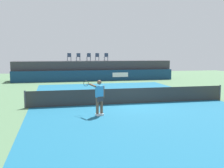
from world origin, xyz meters
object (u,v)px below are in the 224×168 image
at_px(spectator_chair_far_left, 69,57).
at_px(net_post_near, 25,99).
at_px(tennis_ball, 48,92).
at_px(spectator_chair_center, 89,57).
at_px(tennis_player, 99,96).
at_px(spectator_chair_right, 97,56).
at_px(spectator_chair_left, 78,57).
at_px(net_post_far, 220,92).
at_px(spectator_chair_far_right, 106,56).

bearing_deg(spectator_chair_far_left, net_post_near, -102.53).
bearing_deg(spectator_chair_far_left, tennis_ball, -103.60).
relative_size(spectator_chair_center, tennis_player, 0.50).
xyz_separation_m(spectator_chair_right, net_post_near, (-6.65, -15.30, -2.19)).
xyz_separation_m(spectator_chair_left, net_post_far, (7.96, -15.22, -2.19)).
distance_m(net_post_near, net_post_far, 12.40).
relative_size(spectator_chair_right, net_post_far, 0.89).
xyz_separation_m(spectator_chair_center, spectator_chair_right, (1.02, 0.21, 0.00)).
bearing_deg(net_post_far, tennis_ball, 151.80).
height_order(spectator_chair_center, tennis_ball, spectator_chair_center).
distance_m(spectator_chair_left, tennis_player, 17.97).
height_order(spectator_chair_far_left, tennis_ball, spectator_chair_far_left).
bearing_deg(tennis_ball, spectator_chair_left, 70.31).
distance_m(spectator_chair_far_left, net_post_far, 17.95).
distance_m(spectator_chair_far_left, tennis_ball, 9.98).
relative_size(spectator_chair_right, tennis_ball, 13.06).
bearing_deg(net_post_near, spectator_chair_right, 66.49).
bearing_deg(tennis_player, spectator_chair_right, 80.91).
distance_m(spectator_chair_far_right, net_post_far, 16.03).
height_order(spectator_chair_far_right, net_post_far, spectator_chair_far_right).
relative_size(spectator_chair_far_left, spectator_chair_right, 1.00).
relative_size(spectator_chair_far_right, net_post_near, 0.89).
relative_size(spectator_chair_center, tennis_ball, 13.06).
distance_m(spectator_chair_far_left, spectator_chair_center, 2.24).
bearing_deg(spectator_chair_left, tennis_ball, -109.69).
height_order(spectator_chair_right, spectator_chair_far_right, same).
bearing_deg(spectator_chair_left, spectator_chair_far_left, 170.69).
bearing_deg(tennis_player, tennis_ball, 106.83).
relative_size(spectator_chair_right, spectator_chair_far_right, 1.00).
bearing_deg(spectator_chair_far_right, spectator_chair_center, -177.99).
distance_m(spectator_chair_far_left, spectator_chair_left, 1.04).
bearing_deg(tennis_ball, tennis_player, -73.17).
distance_m(spectator_chair_far_right, tennis_player, 18.33).
distance_m(spectator_chair_far_left, spectator_chair_right, 3.24).
xyz_separation_m(spectator_chair_center, tennis_player, (-1.85, -17.75, -1.73)).
bearing_deg(net_post_near, tennis_ball, 79.16).
height_order(spectator_chair_center, net_post_far, spectator_chair_center).
distance_m(spectator_chair_left, net_post_near, 16.00).
relative_size(spectator_chair_right, tennis_player, 0.50).
xyz_separation_m(net_post_near, tennis_ball, (1.15, 6.03, -0.46)).
xyz_separation_m(spectator_chair_far_right, tennis_ball, (-6.55, -9.14, -2.66)).
height_order(spectator_chair_far_right, tennis_ball, spectator_chair_far_right).
height_order(spectator_chair_center, spectator_chair_far_right, same).
xyz_separation_m(spectator_chair_far_left, spectator_chair_right, (3.23, -0.09, 0.00)).
bearing_deg(spectator_chair_far_right, spectator_chair_far_left, 177.07).
relative_size(spectator_chair_left, spectator_chair_right, 1.00).
bearing_deg(spectator_chair_far_left, spectator_chair_center, -7.50).
height_order(net_post_near, tennis_ball, net_post_near).
relative_size(spectator_chair_left, net_post_far, 0.89).
distance_m(spectator_chair_center, net_post_near, 16.26).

